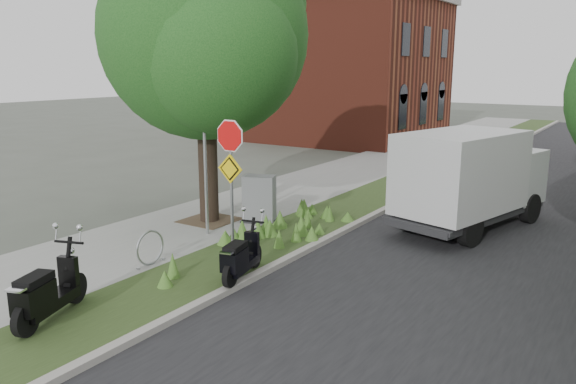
# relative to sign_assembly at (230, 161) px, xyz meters

# --- Properties ---
(ground) EXTENTS (120.00, 120.00, 0.00)m
(ground) POSITION_rel_sign_assembly_xyz_m (1.40, -0.58, -2.33)
(ground) COLOR #4C5147
(ground) RESTS_ON ground
(sidewalk_near) EXTENTS (3.50, 60.00, 0.12)m
(sidewalk_near) POSITION_rel_sign_assembly_xyz_m (-2.85, 9.42, -2.27)
(sidewalk_near) COLOR gray
(sidewalk_near) RESTS_ON ground
(verge) EXTENTS (2.00, 60.00, 0.12)m
(verge) POSITION_rel_sign_assembly_xyz_m (-0.10, 9.42, -2.27)
(verge) COLOR #2D3F1B
(verge) RESTS_ON ground
(kerb_near) EXTENTS (0.20, 60.00, 0.13)m
(kerb_near) POSITION_rel_sign_assembly_xyz_m (0.90, 9.42, -2.26)
(kerb_near) COLOR #9E9991
(kerb_near) RESTS_ON ground
(road) EXTENTS (7.00, 60.00, 0.01)m
(road) POSITION_rel_sign_assembly_xyz_m (4.40, 9.42, -2.32)
(road) COLOR black
(road) RESTS_ON ground
(street_tree_main) EXTENTS (6.21, 5.54, 7.66)m
(street_tree_main) POSITION_rel_sign_assembly_xyz_m (-2.68, 2.28, 2.48)
(street_tree_main) COLOR black
(street_tree_main) RESTS_ON ground
(bare_post) EXTENTS (0.08, 0.08, 4.00)m
(bare_post) POSITION_rel_sign_assembly_xyz_m (-1.80, 1.22, -0.21)
(bare_post) COLOR #A5A8AD
(bare_post) RESTS_ON ground
(bike_hoop) EXTENTS (0.06, 0.78, 0.77)m
(bike_hoop) POSITION_rel_sign_assembly_xyz_m (-1.30, -1.18, -1.83)
(bike_hoop) COLOR #A5A8AD
(bike_hoop) RESTS_ON ground
(sign_assembly) EXTENTS (0.94, 0.08, 3.22)m
(sign_assembly) POSITION_rel_sign_assembly_xyz_m (0.00, 0.00, 0.00)
(sign_assembly) COLOR #A5A8AD
(sign_assembly) RESTS_ON ground
(brick_building) EXTENTS (9.40, 10.40, 8.30)m
(brick_building) POSITION_rel_sign_assembly_xyz_m (-8.10, 21.42, 1.88)
(brick_building) COLOR maroon
(brick_building) RESTS_ON ground
(scooter_near) EXTENTS (0.84, 1.82, 0.90)m
(scooter_near) POSITION_rel_sign_assembly_xyz_m (-0.64, -4.14, -1.77)
(scooter_near) COLOR black
(scooter_near) RESTS_ON ground
(scooter_far) EXTENTS (0.59, 1.65, 0.80)m
(scooter_far) POSITION_rel_sign_assembly_xyz_m (0.84, -0.84, -1.82)
(scooter_far) COLOR black
(scooter_far) RESTS_ON ground
(box_truck) EXTENTS (3.11, 5.31, 2.26)m
(box_truck) POSITION_rel_sign_assembly_xyz_m (3.48, 5.72, -0.85)
(box_truck) COLOR #262628
(box_truck) RESTS_ON ground
(utility_cabinet) EXTENTS (1.12, 0.95, 1.27)m
(utility_cabinet) POSITION_rel_sign_assembly_xyz_m (-1.40, 2.92, -1.60)
(utility_cabinet) COLOR #262628
(utility_cabinet) RESTS_ON ground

